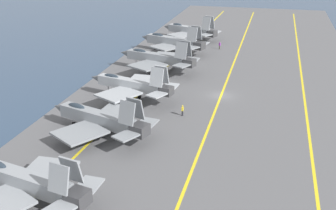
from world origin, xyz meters
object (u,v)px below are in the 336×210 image
parked_jet_sixth (172,41)px  parked_jet_seventh (190,30)px  parked_jet_second (25,181)px  crew_purple_vest (220,45)px  parked_jet_fourth (132,85)px  parked_jet_fifth (158,58)px  parked_jet_third (99,119)px  crew_yellow_vest (183,110)px

parked_jet_sixth → parked_jet_seventh: 13.98m
parked_jet_second → crew_purple_vest: 65.95m
parked_jet_second → parked_jet_seventh: 73.66m
parked_jet_fourth → parked_jet_fifth: (15.88, 0.17, 0.06)m
parked_jet_third → parked_jet_sixth: (43.59, 0.69, 0.28)m
parked_jet_fourth → crew_yellow_vest: 10.31m
parked_jet_third → parked_jet_fifth: parked_jet_fifth is taller
parked_jet_fourth → crew_purple_vest: bearing=-14.3°
parked_jet_fourth → parked_jet_fifth: bearing=0.6°
parked_jet_fourth → parked_jet_fifth: size_ratio=0.92×
parked_jet_fifth → crew_yellow_vest: parked_jet_fifth is taller
parked_jet_fifth → parked_jet_seventh: parked_jet_fifth is taller
parked_jet_second → crew_purple_vest: (65.13, -10.24, -1.36)m
crew_yellow_vest → parked_jet_fourth: bearing=65.4°
parked_jet_second → crew_yellow_vest: (24.85, -10.29, -1.43)m
parked_jet_fifth → parked_jet_fourth: bearing=-179.4°
parked_jet_third → parked_jet_fourth: 12.97m
parked_jet_second → parked_jet_seventh: (73.65, -1.40, -0.05)m
parked_jet_fourth → parked_jet_second: bearing=177.9°
parked_jet_fifth → crew_purple_vest: 22.29m
parked_jet_sixth → parked_jet_seventh: (13.93, -1.15, -0.24)m
parked_jet_third → parked_jet_fifth: 28.85m
crew_yellow_vest → parked_jet_sixth: bearing=16.1°
parked_jet_second → crew_yellow_vest: bearing=-22.5°
parked_jet_fourth → parked_jet_seventh: parked_jet_seventh is taller
parked_jet_fourth → parked_jet_seventh: (44.56, -0.35, -0.35)m
parked_jet_fifth → crew_yellow_vest: 22.28m
parked_jet_sixth → crew_yellow_vest: bearing=-163.9°
parked_jet_second → parked_jet_seventh: parked_jet_seventh is taller
parked_jet_third → parked_jet_seventh: size_ratio=1.01×
parked_jet_third → crew_yellow_vest: parked_jet_third is taller
crew_yellow_vest → crew_purple_vest: bearing=0.1°
parked_jet_seventh → crew_purple_vest: bearing=-133.9°
crew_purple_vest → crew_yellow_vest: (-40.28, -0.06, -0.08)m
parked_jet_seventh → crew_yellow_vest: 49.62m
parked_jet_third → crew_purple_vest: parked_jet_third is taller
parked_jet_second → parked_jet_sixth: parked_jet_sixth is taller
crew_purple_vest → parked_jet_fifth: bearing=155.1°
parked_jet_fifth → parked_jet_seventh: 28.69m
crew_yellow_vest → parked_jet_third: bearing=133.0°
parked_jet_second → parked_jet_fifth: bearing=-1.1°
parked_jet_second → crew_yellow_vest: size_ratio=9.43×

